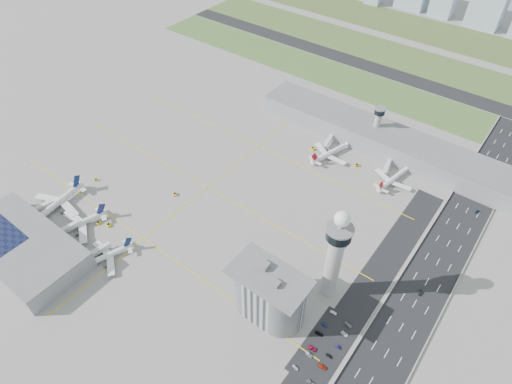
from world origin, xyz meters
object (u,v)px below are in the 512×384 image
Objects in this scene: tug_3 at (175,194)px; car_hw_1 at (420,293)px; tug_2 at (98,223)px; jet_bridge_far_1 at (389,162)px; tug_1 at (108,225)px; airplane_far_a at (331,150)px; tug_5 at (357,165)px; jet_bridge_near_2 at (89,257)px; airplane_far_b at (394,177)px; airplane_near_b at (74,223)px; car_lot_3 at (319,333)px; secondary_tower at (377,123)px; jet_bridge_near_0 at (33,213)px; admin_building at (269,293)px; car_lot_1 at (309,355)px; car_lot_11 at (348,325)px; airplane_near_c at (103,255)px; jet_bridge_near_1 at (60,234)px; car_lot_6 at (311,383)px; tug_4 at (313,148)px; car_lot_7 at (323,367)px; tug_0 at (96,180)px; car_lot_5 at (333,313)px; car_lot_8 at (329,356)px; car_hw_2 at (477,212)px; jet_bridge_far_0 at (331,137)px; car_lot_0 at (295,367)px; car_lot_10 at (345,334)px; airplane_near_a at (55,201)px; car_lot_4 at (325,325)px; car_hw_4 at (482,161)px.

car_hw_1 is at bearing -32.78° from tug_3.
jet_bridge_far_1 is at bearing -119.07° from tug_2.
airplane_far_a is at bearing 163.25° from tug_1.
airplane_far_a reaches higher than tug_5.
airplane_far_b is at bearing -23.19° from jet_bridge_near_2.
jet_bridge_near_2 is at bearing 87.00° from airplane_near_b.
airplane_near_b is 9.24× the size of car_lot_3.
jet_bridge_far_1 is 4.35× the size of tug_1.
secondary_tower is 255.39m from jet_bridge_near_0.
admin_building is 138.51m from airplane_far_b.
car_lot_1 is at bearing -122.84° from car_hw_1.
car_lot_11 is at bearing -47.97° from tug_3.
airplane_near_c reaches higher than jet_bridge_near_1.
car_lot_6 is at bearing -74.76° from jet_bridge_near_0.
airplane_far_a is 13.57× the size of tug_2.
airplane_far_a is 1.08× the size of airplane_far_b.
tug_4 is 173.54m from car_lot_7.
tug_0 reaches higher than car_lot_6.
tug_4 reaches higher than tug_1.
car_lot_5 is at bearing -160.25° from airplane_far_b.
tug_0 reaches higher than car_lot_8.
airplane_far_b is 10.45× the size of car_lot_8.
car_lot_5 is (194.92, 58.35, -2.23)m from jet_bridge_near_0.
car_hw_2 is (38.90, 124.66, -0.07)m from car_lot_5.
jet_bridge_far_1 is at bearing 80.00° from jet_bridge_far_0.
tug_3 is 0.93× the size of car_lot_0.
airplane_near_c is 243.81m from car_hw_2.
tug_5 is 0.79× the size of car_lot_10.
car_hw_2 is (124.19, 9.41, -0.43)m from tug_4.
tug_5 is (31.76, -16.27, -1.92)m from jet_bridge_far_0.
admin_building is 161.28m from airplane_near_a.
car_lot_4 reaches higher than car_hw_2.
car_lot_8 is (-0.21, 6.78, -0.07)m from car_lot_7.
secondary_tower is at bearing 151.19° from tug_4.
airplane_near_b is 166.51m from car_lot_3.
airplane_far_b reaches higher than tug_4.
car_lot_0 is (80.30, -172.39, -2.26)m from jet_bridge_far_0.
tug_1 is at bearing -32.18° from jet_bridge_far_0.
jet_bridge_far_0 is (85.00, 193.00, 0.00)m from jet_bridge_near_1.
airplane_near_b is 20.72m from tug_1.
airplane_near_c is (60.99, -8.53, -1.35)m from airplane_near_a.
airplane_near_b is 10.45× the size of car_hw_1.
car_lot_4 is at bearing 47.37° from tug_4.
tug_2 is at bearing 167.20° from airplane_far_a.
car_lot_7 is at bearing -88.83° from car_hw_4.
secondary_tower is 162.26m from car_lot_5.
airplane_far_a is 9.74× the size of car_hw_1.
car_lot_4 is 0.76× the size of car_lot_11.
tug_3 reaches higher than car_lot_11.
jet_bridge_near_2 and jet_bridge_far_0 have the same top height.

